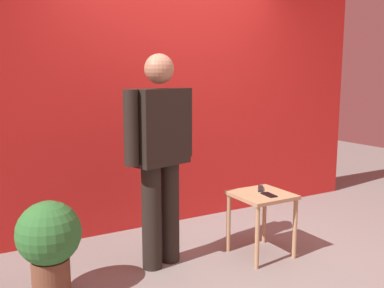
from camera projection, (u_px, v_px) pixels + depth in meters
ground_plane at (253, 270)px, 3.39m from camera, size 12.00×12.00×0.00m
back_wall_red at (171, 58)px, 4.32m from camera, size 4.84×0.12×3.40m
standing_person at (160, 150)px, 3.36m from camera, size 0.67×0.33×1.69m
side_table at (262, 204)px, 3.62m from camera, size 0.46×0.46×0.54m
cell_phone at (269, 195)px, 3.54m from camera, size 0.08×0.15×0.01m
tv_remote at (261, 189)px, 3.71m from camera, size 0.14×0.16×0.02m
potted_plant at (49, 241)px, 2.92m from camera, size 0.44×0.44×0.69m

